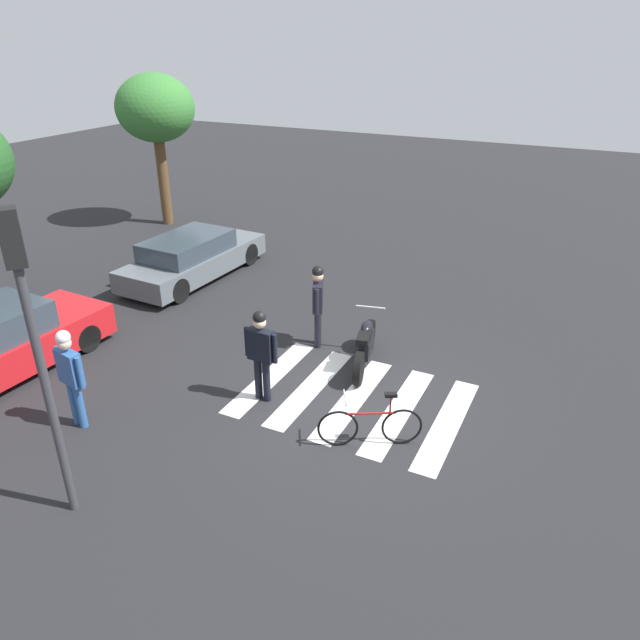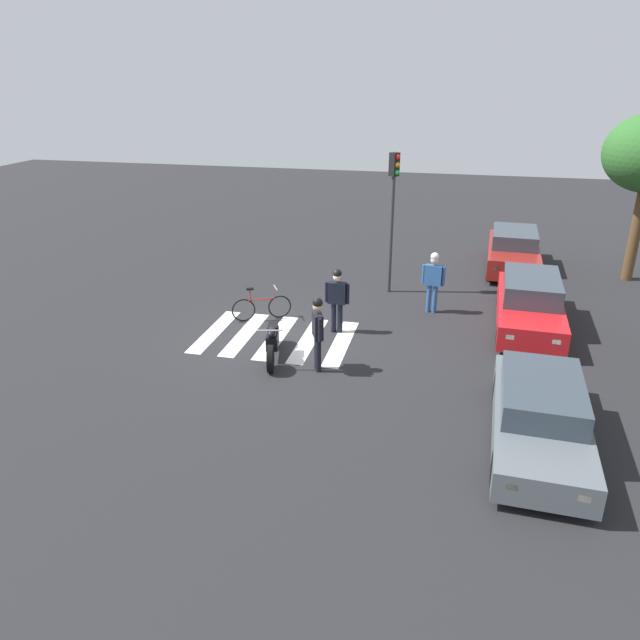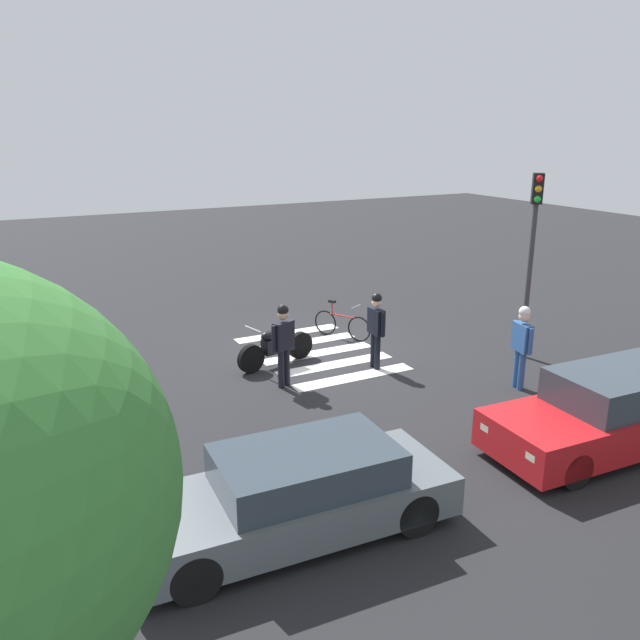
# 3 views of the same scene
# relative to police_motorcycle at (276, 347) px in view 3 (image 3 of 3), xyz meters

# --- Properties ---
(ground_plane) EXTENTS (60.00, 60.00, 0.00)m
(ground_plane) POSITION_rel_police_motorcycle_xyz_m (-1.25, -0.29, -0.47)
(ground_plane) COLOR #232326
(police_motorcycle) EXTENTS (2.10, 0.76, 1.05)m
(police_motorcycle) POSITION_rel_police_motorcycle_xyz_m (0.00, 0.00, 0.00)
(police_motorcycle) COLOR black
(police_motorcycle) RESTS_ON ground_plane
(leaning_bicycle) EXTENTS (0.87, 1.55, 1.00)m
(leaning_bicycle) POSITION_rel_police_motorcycle_xyz_m (-2.38, -1.07, -0.09)
(leaning_bicycle) COLOR black
(leaning_bicycle) RESTS_ON ground_plane
(officer_on_foot) EXTENTS (0.65, 0.38, 1.86)m
(officer_on_foot) POSITION_rel_police_motorcycle_xyz_m (0.37, 1.25, 0.62)
(officer_on_foot) COLOR black
(officer_on_foot) RESTS_ON ground_plane
(officer_by_motorcycle) EXTENTS (0.24, 0.68, 1.83)m
(officer_by_motorcycle) POSITION_rel_police_motorcycle_xyz_m (-1.98, 1.24, 0.59)
(officer_by_motorcycle) COLOR black
(officer_by_motorcycle) RESTS_ON ground_plane
(pedestrian_bystander) EXTENTS (0.29, 0.68, 1.85)m
(pedestrian_bystander) POSITION_rel_police_motorcycle_xyz_m (-4.09, 3.70, 0.61)
(pedestrian_bystander) COLOR #2D5999
(pedestrian_bystander) RESTS_ON ground_plane
(crosswalk_stripes) EXTENTS (2.99, 4.05, 0.01)m
(crosswalk_stripes) POSITION_rel_police_motorcycle_xyz_m (-1.25, -0.29, -0.46)
(crosswalk_stripes) COLOR silver
(crosswalk_stripes) RESTS_ON ground_plane
(car_red_convertible) EXTENTS (4.76, 1.93, 1.41)m
(car_red_convertible) POSITION_rel_police_motorcycle_xyz_m (-3.65, 6.43, 0.20)
(car_red_convertible) COLOR black
(car_red_convertible) RESTS_ON ground_plane
(car_grey_coupe) EXTENTS (4.63, 1.92, 1.25)m
(car_grey_coupe) POSITION_rel_police_motorcycle_xyz_m (2.41, 6.12, 0.14)
(car_grey_coupe) COLOR black
(car_grey_coupe) RESTS_ON ground_plane
(traffic_light_pole) EXTENTS (0.34, 0.35, 4.44)m
(traffic_light_pole) POSITION_rel_police_motorcycle_xyz_m (-5.63, 2.25, 2.50)
(traffic_light_pole) COLOR #38383D
(traffic_light_pole) RESTS_ON ground_plane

